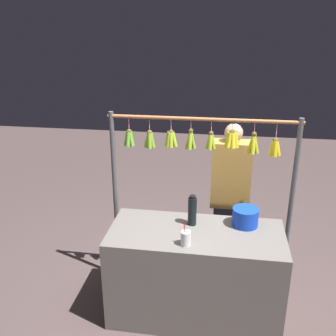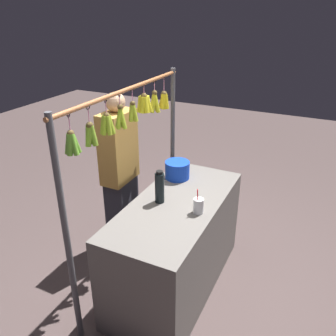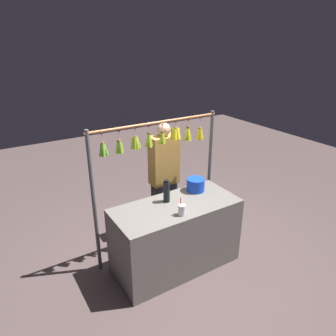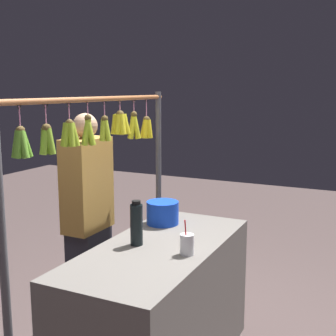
{
  "view_description": "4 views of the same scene",
  "coord_description": "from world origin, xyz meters",
  "px_view_note": "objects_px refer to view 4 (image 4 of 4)",
  "views": [
    {
      "loc": [
        -0.19,
        2.88,
        2.54
      ],
      "look_at": [
        0.24,
        0.0,
        1.42
      ],
      "focal_mm": 41.28,
      "sensor_mm": 36.0,
      "label": 1
    },
    {
      "loc": [
        2.25,
        1.01,
        2.32
      ],
      "look_at": [
        0.16,
        0.0,
        1.23
      ],
      "focal_mm": 37.39,
      "sensor_mm": 36.0,
      "label": 2
    },
    {
      "loc": [
        1.76,
        2.65,
        2.65
      ],
      "look_at": [
        0.11,
        0.0,
        1.34
      ],
      "focal_mm": 33.5,
      "sensor_mm": 36.0,
      "label": 3
    },
    {
      "loc": [
        2.36,
        1.2,
        1.8
      ],
      "look_at": [
        -0.13,
        0.0,
        1.31
      ],
      "focal_mm": 48.48,
      "sensor_mm": 36.0,
      "label": 4
    }
  ],
  "objects_px": {
    "blue_bucket": "(163,213)",
    "water_bottle": "(136,224)",
    "vendor_person": "(88,225)",
    "drink_cup": "(187,244)"
  },
  "relations": [
    {
      "from": "blue_bucket",
      "to": "water_bottle",
      "type": "bearing_deg",
      "value": 6.51
    },
    {
      "from": "blue_bucket",
      "to": "vendor_person",
      "type": "bearing_deg",
      "value": -76.34
    },
    {
      "from": "blue_bucket",
      "to": "vendor_person",
      "type": "relative_size",
      "value": 0.14
    },
    {
      "from": "water_bottle",
      "to": "drink_cup",
      "type": "bearing_deg",
      "value": 86.87
    },
    {
      "from": "water_bottle",
      "to": "vendor_person",
      "type": "relative_size",
      "value": 0.17
    },
    {
      "from": "water_bottle",
      "to": "vendor_person",
      "type": "bearing_deg",
      "value": -118.77
    },
    {
      "from": "water_bottle",
      "to": "drink_cup",
      "type": "xyz_separation_m",
      "value": [
        0.02,
        0.34,
        -0.07
      ]
    },
    {
      "from": "water_bottle",
      "to": "vendor_person",
      "type": "xyz_separation_m",
      "value": [
        -0.33,
        -0.6,
        -0.18
      ]
    },
    {
      "from": "vendor_person",
      "to": "blue_bucket",
      "type": "bearing_deg",
      "value": 103.66
    },
    {
      "from": "blue_bucket",
      "to": "drink_cup",
      "type": "relative_size",
      "value": 1.09
    }
  ]
}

